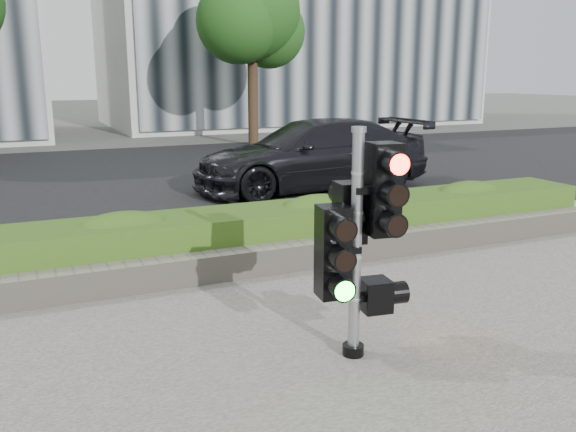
{
  "coord_description": "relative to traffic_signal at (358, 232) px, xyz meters",
  "views": [
    {
      "loc": [
        -2.34,
        -4.97,
        2.5
      ],
      "look_at": [
        0.16,
        0.6,
        1.07
      ],
      "focal_mm": 38.0,
      "sensor_mm": 36.0,
      "label": 1
    }
  ],
  "objects": [
    {
      "name": "ground",
      "position": [
        -0.3,
        0.57,
        -1.16
      ],
      "size": [
        120.0,
        120.0,
        0.0
      ],
      "primitive_type": "plane",
      "color": "#51514C",
      "rests_on": "ground"
    },
    {
      "name": "road",
      "position": [
        -0.3,
        10.57,
        -1.15
      ],
      "size": [
        60.0,
        13.0,
        0.02
      ],
      "primitive_type": "cube",
      "color": "black",
      "rests_on": "ground"
    },
    {
      "name": "curb",
      "position": [
        -0.3,
        3.72,
        -1.1
      ],
      "size": [
        60.0,
        0.25,
        0.12
      ],
      "primitive_type": "cube",
      "color": "gray",
      "rests_on": "ground"
    },
    {
      "name": "stone_wall",
      "position": [
        -0.3,
        2.47,
        -0.96
      ],
      "size": [
        12.0,
        0.32,
        0.34
      ],
      "primitive_type": "cube",
      "color": "gray",
      "rests_on": "sidewalk"
    },
    {
      "name": "hedge",
      "position": [
        -0.3,
        3.12,
        -0.79
      ],
      "size": [
        12.0,
        1.0,
        0.68
      ],
      "primitive_type": "cube",
      "color": "#61932D",
      "rests_on": "sidewalk"
    },
    {
      "name": "building_right",
      "position": [
        10.7,
        25.57,
        4.84
      ],
      "size": [
        18.0,
        10.0,
        12.0
      ],
      "primitive_type": "cube",
      "color": "#B7B7B2",
      "rests_on": "ground"
    },
    {
      "name": "tree_right",
      "position": [
        5.18,
        16.12,
        3.32
      ],
      "size": [
        4.1,
        3.58,
        6.53
      ],
      "color": "black",
      "rests_on": "ground"
    },
    {
      "name": "traffic_signal",
      "position": [
        0.0,
        0.0,
        0.0
      ],
      "size": [
        0.73,
        0.56,
        2.05
      ],
      "rotation": [
        0.0,
        0.0,
        -0.13
      ],
      "color": "black",
      "rests_on": "sidewalk"
    },
    {
      "name": "car_dark",
      "position": [
        3.27,
        7.49,
        -0.38
      ],
      "size": [
        5.27,
        2.18,
        1.53
      ],
      "primitive_type": "imported",
      "rotation": [
        0.0,
        0.0,
        -1.56
      ],
      "color": "black",
      "rests_on": "road"
    }
  ]
}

